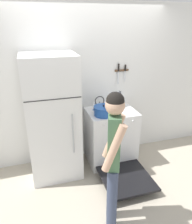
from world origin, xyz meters
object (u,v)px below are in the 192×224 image
(stove_range, at_px, (112,138))
(dutch_oven_pot, at_px, (104,111))
(tea_kettle, at_px, (100,106))
(utensil_jar, at_px, (120,103))
(person, at_px, (113,156))
(refrigerator, at_px, (53,118))

(stove_range, relative_size, dutch_oven_pot, 3.89)
(stove_range, height_order, dutch_oven_pot, dutch_oven_pot)
(tea_kettle, height_order, utensil_jar, utensil_jar)
(stove_range, bearing_deg, utensil_jar, 40.65)
(stove_range, distance_m, person, 1.34)
(refrigerator, relative_size, stove_range, 1.38)
(stove_range, bearing_deg, refrigerator, 179.82)
(stove_range, relative_size, utensil_jar, 4.81)
(dutch_oven_pot, height_order, tea_kettle, tea_kettle)
(dutch_oven_pot, relative_size, tea_kettle, 1.33)
(refrigerator, relative_size, utensil_jar, 6.65)
(dutch_oven_pot, distance_m, utensil_jar, 0.45)
(person, bearing_deg, tea_kettle, 8.14)
(utensil_jar, bearing_deg, person, -115.23)
(dutch_oven_pot, relative_size, utensil_jar, 1.24)
(dutch_oven_pot, xyz_separation_m, utensil_jar, (0.37, 0.25, 0.01))
(refrigerator, distance_m, stove_range, 1.05)
(refrigerator, height_order, dutch_oven_pot, refrigerator)
(dutch_oven_pot, xyz_separation_m, tea_kettle, (0.01, 0.24, -0.01))
(stove_range, distance_m, dutch_oven_pot, 0.57)
(stove_range, height_order, person, person)
(stove_range, relative_size, person, 0.82)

